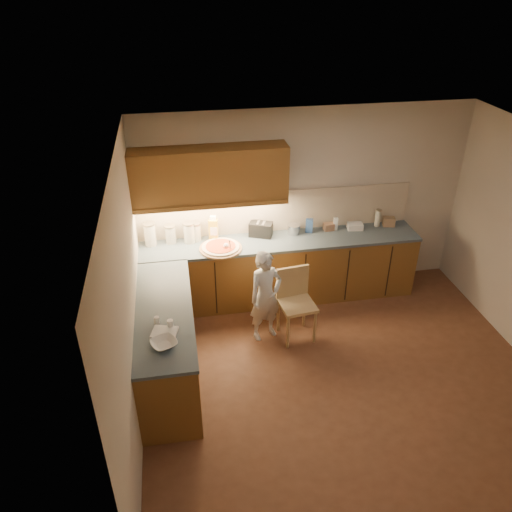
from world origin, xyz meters
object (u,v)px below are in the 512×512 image
object	(u,v)px
oil_jug	(213,229)
child	(266,296)
toaster	(261,229)
pizza_on_board	(221,248)
wooden_chair	(295,298)

from	to	relation	value
oil_jug	child	bearing A→B (deg)	-61.56
child	toaster	size ratio (longest dim) A/B	3.47
pizza_on_board	child	size ratio (longest dim) A/B	0.46
child	oil_jug	size ratio (longest dim) A/B	3.44
wooden_chair	toaster	distance (m)	1.13
pizza_on_board	toaster	size ratio (longest dim) A/B	1.59
pizza_on_board	oil_jug	xyz separation A→B (m)	(-0.06, 0.27, 0.14)
pizza_on_board	wooden_chair	distance (m)	1.17
wooden_chair	oil_jug	distance (m)	1.44
pizza_on_board	child	world-z (taller)	child
toaster	child	bearing A→B (deg)	-74.14
pizza_on_board	wooden_chair	xyz separation A→B (m)	(0.83, -0.71, -0.41)
oil_jug	toaster	xyz separation A→B (m)	(0.64, 0.00, -0.06)
child	toaster	xyz separation A→B (m)	(0.12, 0.97, 0.41)
pizza_on_board	toaster	bearing A→B (deg)	25.65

